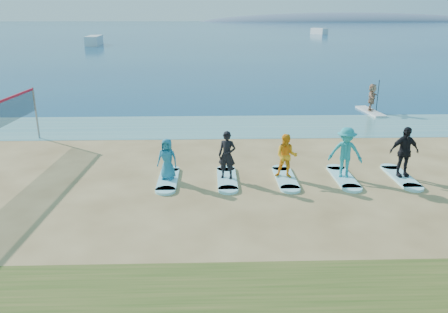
{
  "coord_description": "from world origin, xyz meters",
  "views": [
    {
      "loc": [
        -0.95,
        -12.39,
        5.86
      ],
      "look_at": [
        -0.49,
        2.0,
        1.1
      ],
      "focal_mm": 35.0,
      "sensor_mm": 36.0,
      "label": 1
    }
  ],
  "objects_px": {
    "boat_offshore_b": "(319,34)",
    "student_1": "(227,155)",
    "student_0": "(167,159)",
    "student_4": "(404,152)",
    "surfboard_4": "(401,177)",
    "surfboard_0": "(168,180)",
    "student_3": "(346,152)",
    "paddleboarder": "(372,97)",
    "student_2": "(286,156)",
    "surfboard_2": "(285,178)",
    "surfboard_1": "(227,179)",
    "surfboard_3": "(343,178)",
    "boat_offshore_a": "(95,45)",
    "paddleboard": "(370,111)"
  },
  "relations": [
    {
      "from": "boat_offshore_b",
      "to": "student_1",
      "type": "xyz_separation_m",
      "value": [
        -30.35,
        -112.32,
        0.97
      ]
    },
    {
      "from": "student_0",
      "to": "student_1",
      "type": "xyz_separation_m",
      "value": [
        2.16,
        0.0,
        0.13
      ]
    },
    {
      "from": "student_4",
      "to": "surfboard_4",
      "type": "bearing_deg",
      "value": 0.0
    },
    {
      "from": "surfboard_0",
      "to": "student_3",
      "type": "height_order",
      "value": "student_3"
    },
    {
      "from": "paddleboarder",
      "to": "student_2",
      "type": "height_order",
      "value": "paddleboarder"
    },
    {
      "from": "surfboard_2",
      "to": "student_3",
      "type": "distance_m",
      "value": 2.37
    },
    {
      "from": "paddleboarder",
      "to": "student_1",
      "type": "distance_m",
      "value": 14.5
    },
    {
      "from": "surfboard_4",
      "to": "student_1",
      "type": "bearing_deg",
      "value": 180.0
    },
    {
      "from": "student_0",
      "to": "surfboard_1",
      "type": "bearing_deg",
      "value": 13.33
    },
    {
      "from": "student_0",
      "to": "student_1",
      "type": "distance_m",
      "value": 2.16
    },
    {
      "from": "surfboard_3",
      "to": "surfboard_4",
      "type": "relative_size",
      "value": 1.0
    },
    {
      "from": "paddleboarder",
      "to": "surfboard_4",
      "type": "height_order",
      "value": "paddleboarder"
    },
    {
      "from": "boat_offshore_b",
      "to": "student_2",
      "type": "xyz_separation_m",
      "value": [
        -28.2,
        -112.32,
        0.91
      ]
    },
    {
      "from": "student_1",
      "to": "surfboard_3",
      "type": "xyz_separation_m",
      "value": [
        4.32,
        0.0,
        -0.92
      ]
    },
    {
      "from": "student_4",
      "to": "surfboard_1",
      "type": "bearing_deg",
      "value": 175.18
    },
    {
      "from": "surfboard_2",
      "to": "student_3",
      "type": "height_order",
      "value": "student_3"
    },
    {
      "from": "paddleboarder",
      "to": "boat_offshore_a",
      "type": "relative_size",
      "value": 0.2
    },
    {
      "from": "surfboard_0",
      "to": "surfboard_4",
      "type": "relative_size",
      "value": 1.0
    },
    {
      "from": "student_1",
      "to": "surfboard_4",
      "type": "bearing_deg",
      "value": 17.61
    },
    {
      "from": "surfboard_2",
      "to": "boat_offshore_a",
      "type": "bearing_deg",
      "value": 109.21
    },
    {
      "from": "student_2",
      "to": "student_4",
      "type": "height_order",
      "value": "student_4"
    },
    {
      "from": "paddleboard",
      "to": "student_3",
      "type": "distance_m",
      "value": 12.24
    },
    {
      "from": "student_0",
      "to": "surfboard_2",
      "type": "bearing_deg",
      "value": 13.33
    },
    {
      "from": "student_4",
      "to": "surfboard_0",
      "type": "bearing_deg",
      "value": 175.18
    },
    {
      "from": "student_0",
      "to": "student_3",
      "type": "relative_size",
      "value": 0.8
    },
    {
      "from": "student_1",
      "to": "student_4",
      "type": "bearing_deg",
      "value": 17.61
    },
    {
      "from": "surfboard_0",
      "to": "student_3",
      "type": "xyz_separation_m",
      "value": [
        6.48,
        0.0,
        0.98
      ]
    },
    {
      "from": "student_3",
      "to": "paddleboard",
      "type": "bearing_deg",
      "value": 83.0
    },
    {
      "from": "student_2",
      "to": "surfboard_4",
      "type": "height_order",
      "value": "student_2"
    },
    {
      "from": "paddleboarder",
      "to": "surfboard_0",
      "type": "relative_size",
      "value": 0.75
    },
    {
      "from": "surfboard_0",
      "to": "student_4",
      "type": "bearing_deg",
      "value": 0.0
    },
    {
      "from": "surfboard_4",
      "to": "surfboard_3",
      "type": "bearing_deg",
      "value": 180.0
    },
    {
      "from": "surfboard_1",
      "to": "student_2",
      "type": "relative_size",
      "value": 1.35
    },
    {
      "from": "paddleboarder",
      "to": "student_0",
      "type": "bearing_deg",
      "value": 158.97
    },
    {
      "from": "boat_offshore_a",
      "to": "student_4",
      "type": "relative_size",
      "value": 4.34
    },
    {
      "from": "surfboard_1",
      "to": "student_0",
      "type": "bearing_deg",
      "value": 180.0
    },
    {
      "from": "surfboard_1",
      "to": "boat_offshore_a",
      "type": "bearing_deg",
      "value": 107.62
    },
    {
      "from": "student_2",
      "to": "student_4",
      "type": "relative_size",
      "value": 0.87
    },
    {
      "from": "boat_offshore_b",
      "to": "surfboard_3",
      "type": "bearing_deg",
      "value": -126.79
    },
    {
      "from": "boat_offshore_a",
      "to": "surfboard_1",
      "type": "relative_size",
      "value": 3.7
    },
    {
      "from": "surfboard_2",
      "to": "surfboard_4",
      "type": "distance_m",
      "value": 4.32
    },
    {
      "from": "surfboard_3",
      "to": "surfboard_4",
      "type": "bearing_deg",
      "value": 0.0
    },
    {
      "from": "paddleboard",
      "to": "student_0",
      "type": "xyz_separation_m",
      "value": [
        -11.44,
        -11.15,
        0.78
      ]
    },
    {
      "from": "surfboard_0",
      "to": "surfboard_4",
      "type": "bearing_deg",
      "value": 0.0
    },
    {
      "from": "paddleboard",
      "to": "paddleboarder",
      "type": "bearing_deg",
      "value": 0.0
    },
    {
      "from": "student_1",
      "to": "student_4",
      "type": "xyz_separation_m",
      "value": [
        6.48,
        0.0,
        0.06
      ]
    },
    {
      "from": "surfboard_1",
      "to": "student_3",
      "type": "height_order",
      "value": "student_3"
    },
    {
      "from": "student_1",
      "to": "student_2",
      "type": "distance_m",
      "value": 2.16
    },
    {
      "from": "student_2",
      "to": "surfboard_4",
      "type": "distance_m",
      "value": 4.4
    },
    {
      "from": "boat_offshore_b",
      "to": "surfboard_1",
      "type": "height_order",
      "value": "boat_offshore_b"
    }
  ]
}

